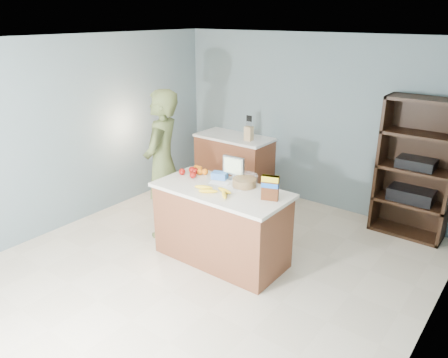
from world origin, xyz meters
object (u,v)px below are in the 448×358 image
Objects in this scene: counter_peninsula at (221,227)px; cereal_box at (270,186)px; person at (163,165)px; tv at (233,167)px; shelving_unit at (416,171)px.

cereal_box is (0.60, 0.06, 0.64)m from counter_peninsula.
person is at bearing 178.76° from cereal_box.
shelving_unit is at bearing 47.13° from tv.
shelving_unit is 6.71× the size of cereal_box.
counter_peninsula is 2.61m from shelving_unit.
person is (-2.56, -1.95, 0.08)m from shelving_unit.
person is at bearing -142.66° from shelving_unit.
cereal_box is at bearing -21.10° from tv.
counter_peninsula is 0.87× the size of shelving_unit.
person is 1.61m from cereal_box.
tv reaches higher than counter_peninsula.
person reaches higher than shelving_unit.
counter_peninsula is at bearing -174.31° from cereal_box.
shelving_unit is (1.55, 2.05, 0.45)m from counter_peninsula.
cereal_box is (-0.95, -1.99, 0.19)m from shelving_unit.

